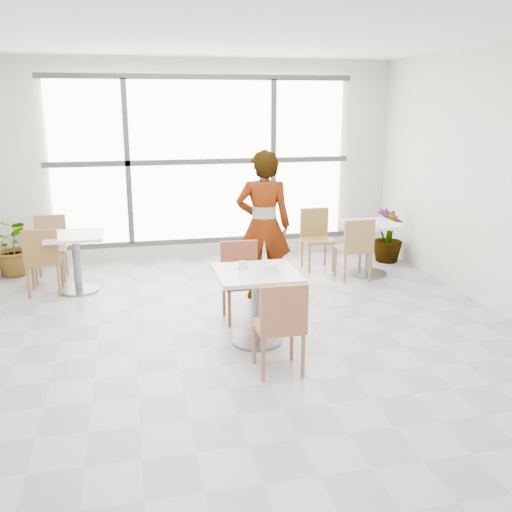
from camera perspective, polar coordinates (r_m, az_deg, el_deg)
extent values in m
plane|color=#9E9EA5|center=(5.90, -0.64, -8.68)|extent=(7.00, 7.00, 0.00)
plane|color=white|center=(5.43, -0.74, 21.68)|extent=(7.00, 7.00, 0.00)
plane|color=silver|center=(8.89, -5.41, 9.34)|extent=(6.00, 0.00, 6.00)
plane|color=silver|center=(2.27, 18.05, -8.25)|extent=(6.00, 0.00, 6.00)
cube|color=white|center=(8.84, -5.36, 9.30)|extent=(4.40, 0.04, 2.40)
cube|color=#3F3F42|center=(8.81, -5.34, 9.29)|extent=(4.60, 0.05, 0.08)
cube|color=#3F3F42|center=(8.74, -12.60, 8.95)|extent=(0.08, 0.05, 2.40)
cube|color=#3F3F42|center=(9.01, 1.71, 9.47)|extent=(0.08, 0.05, 2.40)
cube|color=#3F3F42|center=(9.01, -5.15, 1.54)|extent=(4.60, 0.05, 0.08)
cube|color=#3F3F42|center=(8.77, -5.54, 17.24)|extent=(4.60, 0.05, 0.08)
cube|color=silver|center=(5.69, 0.06, -1.73)|extent=(0.80, 0.80, 0.04)
cylinder|color=slate|center=(5.81, 0.06, -5.28)|extent=(0.10, 0.10, 0.71)
cylinder|color=slate|center=(5.93, 0.06, -8.36)|extent=(0.52, 0.52, 0.03)
cube|color=#9E5F3F|center=(5.19, 2.22, -6.95)|extent=(0.42, 0.42, 0.04)
cube|color=#9E5F3F|center=(4.93, 2.81, -5.27)|extent=(0.42, 0.04, 0.42)
cylinder|color=#9E5F3F|center=(5.48, 3.55, -8.28)|extent=(0.04, 0.04, 0.41)
cylinder|color=#9E5F3F|center=(5.16, 4.67, -9.81)|extent=(0.04, 0.04, 0.41)
cylinder|color=#9E5F3F|center=(5.40, -0.16, -8.63)|extent=(0.04, 0.04, 0.41)
cylinder|color=#9E5F3F|center=(5.08, 0.72, -10.22)|extent=(0.04, 0.04, 0.41)
cube|color=brown|center=(6.37, -1.36, -2.72)|extent=(0.42, 0.42, 0.04)
cube|color=brown|center=(6.48, -1.70, -0.29)|extent=(0.42, 0.04, 0.42)
cylinder|color=brown|center=(6.24, -2.65, -5.29)|extent=(0.04, 0.04, 0.41)
cylinder|color=brown|center=(6.58, -3.19, -4.22)|extent=(0.04, 0.04, 0.41)
cylinder|color=brown|center=(6.31, 0.59, -5.05)|extent=(0.04, 0.04, 0.41)
cylinder|color=brown|center=(6.64, -0.12, -4.01)|extent=(0.04, 0.04, 0.41)
cylinder|color=white|center=(5.67, 1.33, -1.51)|extent=(0.21, 0.21, 0.01)
cylinder|color=white|center=(5.66, 1.33, -1.11)|extent=(0.16, 0.16, 0.07)
torus|color=white|center=(5.65, 1.33, -0.81)|extent=(0.16, 0.16, 0.01)
cylinder|color=beige|center=(5.66, 1.33, -1.13)|extent=(0.14, 0.14, 0.05)
cylinder|color=beige|center=(5.67, 1.06, -0.79)|extent=(0.03, 0.03, 0.02)
cylinder|color=beige|center=(5.63, 1.71, -0.82)|extent=(0.03, 0.03, 0.01)
cylinder|color=#EFE79A|center=(5.66, 1.43, -0.75)|extent=(0.03, 0.03, 0.02)
cylinder|color=#F2EB9C|center=(5.65, 1.44, -0.78)|extent=(0.03, 0.03, 0.02)
cylinder|color=beige|center=(5.65, 1.32, -0.79)|extent=(0.03, 0.03, 0.02)
cylinder|color=#F8EBA0|center=(5.66, 1.63, -0.83)|extent=(0.03, 0.03, 0.02)
cylinder|color=beige|center=(5.66, 1.57, -0.82)|extent=(0.03, 0.03, 0.02)
cylinder|color=#F2EB9C|center=(5.66, 0.97, -0.69)|extent=(0.03, 0.03, 0.02)
cylinder|color=beige|center=(5.67, 1.17, -0.73)|extent=(0.03, 0.03, 0.01)
cylinder|color=#F0E79A|center=(5.65, 1.39, -0.86)|extent=(0.03, 0.03, 0.01)
cylinder|color=#F6E49F|center=(5.66, 1.39, -0.75)|extent=(0.03, 0.03, 0.01)
cylinder|color=silver|center=(5.80, -1.37, -1.16)|extent=(0.13, 0.13, 0.01)
cylinder|color=silver|center=(5.79, -1.37, -0.83)|extent=(0.08, 0.08, 0.06)
torus|color=silver|center=(5.80, -0.96, -0.81)|extent=(0.05, 0.01, 0.05)
cylinder|color=black|center=(5.79, -1.38, -0.60)|extent=(0.07, 0.07, 0.00)
cube|color=#B8B7BB|center=(5.79, -0.85, -1.11)|extent=(0.09, 0.05, 0.00)
sphere|color=#B8B7BB|center=(5.81, -0.54, -1.04)|extent=(0.02, 0.02, 0.02)
imported|color=black|center=(7.00, 0.75, 3.02)|extent=(0.75, 0.57, 1.83)
cube|color=white|center=(7.63, -17.51, 1.91)|extent=(0.70, 0.70, 0.04)
cylinder|color=slate|center=(7.72, -17.29, -0.80)|extent=(0.10, 0.10, 0.71)
cylinder|color=slate|center=(7.82, -17.10, -3.20)|extent=(0.52, 0.52, 0.03)
cube|color=silver|center=(8.15, 11.29, 3.12)|extent=(0.70, 0.70, 0.04)
cylinder|color=slate|center=(8.23, 11.16, 0.56)|extent=(0.10, 0.10, 0.71)
cylinder|color=slate|center=(8.32, 11.04, -1.71)|extent=(0.52, 0.52, 0.03)
cube|color=brown|center=(7.74, -20.26, -0.44)|extent=(0.42, 0.42, 0.04)
cube|color=brown|center=(7.51, -20.59, 0.88)|extent=(0.42, 0.04, 0.42)
cylinder|color=brown|center=(7.95, -18.67, -1.59)|extent=(0.04, 0.04, 0.41)
cylinder|color=brown|center=(7.61, -18.93, -2.35)|extent=(0.04, 0.04, 0.41)
cylinder|color=brown|center=(8.00, -21.23, -1.73)|extent=(0.04, 0.04, 0.41)
cylinder|color=brown|center=(7.66, -21.60, -2.49)|extent=(0.04, 0.04, 0.41)
cube|color=#937149|center=(8.31, -19.71, 0.62)|extent=(0.42, 0.42, 0.04)
cube|color=#937149|center=(8.44, -19.70, 2.44)|extent=(0.42, 0.04, 0.42)
cylinder|color=#937149|center=(8.22, -20.96, -1.28)|extent=(0.04, 0.04, 0.41)
cylinder|color=#937149|center=(8.56, -20.64, -0.62)|extent=(0.04, 0.04, 0.41)
cylinder|color=#937149|center=(8.17, -18.47, -1.14)|extent=(0.04, 0.04, 0.41)
cylinder|color=#937149|center=(8.51, -18.24, -0.49)|extent=(0.04, 0.04, 0.41)
cube|color=olive|center=(7.95, 9.60, 0.68)|extent=(0.42, 0.42, 0.04)
cube|color=olive|center=(7.72, 10.20, 1.99)|extent=(0.42, 0.04, 0.42)
cylinder|color=olive|center=(8.23, 10.23, -0.47)|extent=(0.04, 0.04, 0.41)
cylinder|color=olive|center=(7.92, 11.22, -1.15)|extent=(0.04, 0.04, 0.41)
cylinder|color=olive|center=(8.10, 7.88, -0.62)|extent=(0.04, 0.04, 0.41)
cylinder|color=olive|center=(7.78, 8.79, -1.32)|extent=(0.04, 0.04, 0.41)
cube|color=olive|center=(8.39, 6.14, 1.56)|extent=(0.42, 0.42, 0.04)
cube|color=olive|center=(8.51, 5.78, 3.36)|extent=(0.42, 0.04, 0.42)
cylinder|color=olive|center=(8.22, 5.31, -0.31)|extent=(0.04, 0.04, 0.41)
cylinder|color=olive|center=(8.55, 4.57, 0.31)|extent=(0.04, 0.04, 0.41)
cylinder|color=olive|center=(8.34, 7.66, -0.17)|extent=(0.04, 0.04, 0.41)
cylinder|color=olive|center=(8.66, 6.85, 0.44)|extent=(0.04, 0.04, 0.41)
imported|color=#508C43|center=(8.73, -22.72, 0.88)|extent=(0.93, 0.88, 0.83)
imported|color=#438743|center=(8.97, 12.91, 1.97)|extent=(0.60, 0.60, 0.80)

